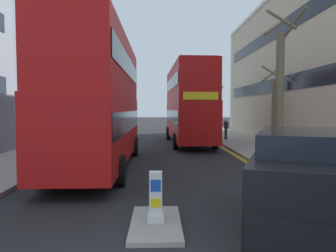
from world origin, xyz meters
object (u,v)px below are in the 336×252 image
at_px(double_decker_bus_away, 100,98).
at_px(double_decker_bus_oncoming, 188,102).
at_px(keep_left_bollard, 156,199).
at_px(pedestrian_far, 226,129).
at_px(taxi_minivan, 303,183).

bearing_deg(double_decker_bus_away, double_decker_bus_oncoming, 63.27).
bearing_deg(keep_left_bollard, double_decker_bus_away, 109.29).
relative_size(keep_left_bollard, pedestrian_far, 0.69).
height_order(double_decker_bus_away, double_decker_bus_oncoming, same).
bearing_deg(keep_left_bollard, double_decker_bus_oncoming, 82.10).
height_order(double_decker_bus_away, pedestrian_far, double_decker_bus_away).
relative_size(keep_left_bollard, double_decker_bus_away, 0.10).
distance_m(keep_left_bollard, pedestrian_far, 19.04).
relative_size(double_decker_bus_away, double_decker_bus_oncoming, 0.99).
bearing_deg(double_decker_bus_oncoming, pedestrian_far, 30.22).
bearing_deg(taxi_minivan, double_decker_bus_away, 125.95).
bearing_deg(double_decker_bus_oncoming, keep_left_bollard, -97.90).
relative_size(keep_left_bollard, taxi_minivan, 0.22).
height_order(double_decker_bus_oncoming, taxi_minivan, double_decker_bus_oncoming).
xyz_separation_m(double_decker_bus_away, pedestrian_far, (7.91, 11.23, -2.04)).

